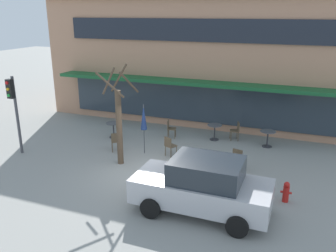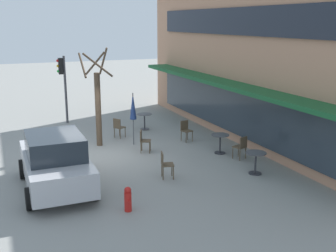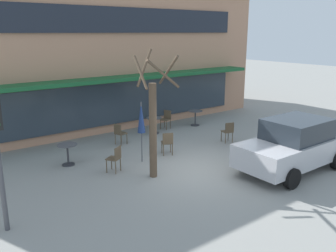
{
  "view_description": "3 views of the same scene",
  "coord_description": "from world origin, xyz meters",
  "px_view_note": "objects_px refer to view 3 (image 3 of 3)",
  "views": [
    {
      "loc": [
        5.08,
        -11.32,
        5.95
      ],
      "look_at": [
        -0.57,
        3.26,
        0.88
      ],
      "focal_mm": 38.0,
      "sensor_mm": 36.0,
      "label": 1
    },
    {
      "loc": [
        15.17,
        -3.38,
        5.05
      ],
      "look_at": [
        0.71,
        2.64,
        1.15
      ],
      "focal_mm": 45.0,
      "sensor_mm": 36.0,
      "label": 2
    },
    {
      "loc": [
        -7.66,
        -8.39,
        4.55
      ],
      "look_at": [
        0.33,
        2.21,
        1.02
      ],
      "focal_mm": 38.0,
      "sensor_mm": 36.0,
      "label": 3
    }
  ],
  "objects_px": {
    "cafe_table_near_wall": "(195,115)",
    "cafe_chair_0": "(167,142)",
    "parked_sedan": "(294,145)",
    "street_tree": "(153,122)",
    "cafe_chair_2": "(166,118)",
    "cafe_chair_4": "(115,157)",
    "cafe_table_streetside": "(154,123)",
    "cafe_table_by_tree": "(68,151)",
    "cafe_chair_1": "(120,132)",
    "cafe_chair_3": "(228,131)",
    "patio_umbrella_green_folded": "(141,118)",
    "fire_hydrant": "(294,137)"
  },
  "relations": [
    {
      "from": "cafe_table_by_tree",
      "to": "cafe_chair_4",
      "type": "relative_size",
      "value": 0.85
    },
    {
      "from": "cafe_chair_3",
      "to": "cafe_chair_2",
      "type": "bearing_deg",
      "value": 102.31
    },
    {
      "from": "cafe_table_near_wall",
      "to": "cafe_table_by_tree",
      "type": "distance_m",
      "value": 7.34
    },
    {
      "from": "cafe_table_near_wall",
      "to": "cafe_table_by_tree",
      "type": "bearing_deg",
      "value": -168.67
    },
    {
      "from": "patio_umbrella_green_folded",
      "to": "cafe_table_by_tree",
      "type": "bearing_deg",
      "value": 150.26
    },
    {
      "from": "cafe_chair_0",
      "to": "cafe_chair_2",
      "type": "xyz_separation_m",
      "value": [
        2.24,
        3.08,
        0.0
      ]
    },
    {
      "from": "cafe_table_by_tree",
      "to": "street_tree",
      "type": "xyz_separation_m",
      "value": [
        1.82,
        -2.66,
        1.31
      ]
    },
    {
      "from": "cafe_table_near_wall",
      "to": "cafe_chair_3",
      "type": "height_order",
      "value": "cafe_chair_3"
    },
    {
      "from": "cafe_table_near_wall",
      "to": "cafe_chair_0",
      "type": "bearing_deg",
      "value": -144.4
    },
    {
      "from": "patio_umbrella_green_folded",
      "to": "cafe_chair_0",
      "type": "bearing_deg",
      "value": 1.71
    },
    {
      "from": "cafe_table_streetside",
      "to": "parked_sedan",
      "type": "height_order",
      "value": "parked_sedan"
    },
    {
      "from": "cafe_chair_2",
      "to": "cafe_chair_4",
      "type": "bearing_deg",
      "value": -143.85
    },
    {
      "from": "patio_umbrella_green_folded",
      "to": "cafe_chair_0",
      "type": "relative_size",
      "value": 2.47
    },
    {
      "from": "cafe_chair_1",
      "to": "cafe_chair_4",
      "type": "xyz_separation_m",
      "value": [
        -1.6,
        -2.54,
        0.0
      ]
    },
    {
      "from": "cafe_chair_1",
      "to": "cafe_table_by_tree",
      "type": "bearing_deg",
      "value": -159.82
    },
    {
      "from": "cafe_chair_0",
      "to": "fire_hydrant",
      "type": "height_order",
      "value": "cafe_chair_0"
    },
    {
      "from": "cafe_table_by_tree",
      "to": "street_tree",
      "type": "relative_size",
      "value": 0.19
    },
    {
      "from": "cafe_chair_1",
      "to": "fire_hydrant",
      "type": "xyz_separation_m",
      "value": [
        5.71,
        -4.39,
        -0.17
      ]
    },
    {
      "from": "cafe_chair_2",
      "to": "parked_sedan",
      "type": "xyz_separation_m",
      "value": [
        0.26,
        -6.81,
        0.35
      ]
    },
    {
      "from": "street_tree",
      "to": "fire_hydrant",
      "type": "distance_m",
      "value": 6.71
    },
    {
      "from": "cafe_chair_4",
      "to": "cafe_chair_0",
      "type": "bearing_deg",
      "value": 7.75
    },
    {
      "from": "cafe_table_near_wall",
      "to": "cafe_table_by_tree",
      "type": "xyz_separation_m",
      "value": [
        -7.2,
        -1.44,
        0.0
      ]
    },
    {
      "from": "cafe_table_streetside",
      "to": "cafe_chair_2",
      "type": "distance_m",
      "value": 1.03
    },
    {
      "from": "patio_umbrella_green_folded",
      "to": "cafe_chair_2",
      "type": "distance_m",
      "value": 4.75
    },
    {
      "from": "cafe_chair_2",
      "to": "parked_sedan",
      "type": "height_order",
      "value": "parked_sedan"
    },
    {
      "from": "cafe_table_by_tree",
      "to": "cafe_chair_1",
      "type": "distance_m",
      "value": 2.79
    },
    {
      "from": "cafe_chair_0",
      "to": "fire_hydrant",
      "type": "distance_m",
      "value": 5.35
    },
    {
      "from": "cafe_table_streetside",
      "to": "cafe_chair_0",
      "type": "relative_size",
      "value": 0.85
    },
    {
      "from": "cafe_chair_0",
      "to": "cafe_chair_4",
      "type": "height_order",
      "value": "same"
    },
    {
      "from": "cafe_chair_0",
      "to": "parked_sedan",
      "type": "distance_m",
      "value": 4.52
    },
    {
      "from": "cafe_table_by_tree",
      "to": "parked_sedan",
      "type": "height_order",
      "value": "parked_sedan"
    },
    {
      "from": "cafe_table_near_wall",
      "to": "cafe_chair_4",
      "type": "height_order",
      "value": "cafe_chair_4"
    },
    {
      "from": "patio_umbrella_green_folded",
      "to": "street_tree",
      "type": "distance_m",
      "value": 1.45
    },
    {
      "from": "parked_sedan",
      "to": "street_tree",
      "type": "relative_size",
      "value": 1.04
    },
    {
      "from": "cafe_table_by_tree",
      "to": "fire_hydrant",
      "type": "distance_m",
      "value": 9.0
    },
    {
      "from": "cafe_chair_4",
      "to": "parked_sedan",
      "type": "relative_size",
      "value": 0.21
    },
    {
      "from": "cafe_chair_4",
      "to": "patio_umbrella_green_folded",
      "type": "bearing_deg",
      "value": 13.32
    },
    {
      "from": "cafe_table_near_wall",
      "to": "cafe_chair_0",
      "type": "relative_size",
      "value": 0.85
    },
    {
      "from": "cafe_chair_1",
      "to": "street_tree",
      "type": "height_order",
      "value": "street_tree"
    },
    {
      "from": "patio_umbrella_green_folded",
      "to": "cafe_chair_1",
      "type": "bearing_deg",
      "value": 80.92
    },
    {
      "from": "cafe_table_streetside",
      "to": "cafe_chair_3",
      "type": "relative_size",
      "value": 0.85
    },
    {
      "from": "cafe_chair_3",
      "to": "parked_sedan",
      "type": "distance_m",
      "value": 3.5
    },
    {
      "from": "cafe_table_near_wall",
      "to": "parked_sedan",
      "type": "relative_size",
      "value": 0.18
    },
    {
      "from": "cafe_chair_3",
      "to": "parked_sedan",
      "type": "height_order",
      "value": "parked_sedan"
    },
    {
      "from": "street_tree",
      "to": "parked_sedan",
      "type": "bearing_deg",
      "value": -29.51
    },
    {
      "from": "cafe_table_by_tree",
      "to": "cafe_chair_1",
      "type": "bearing_deg",
      "value": 20.18
    },
    {
      "from": "cafe_chair_3",
      "to": "cafe_chair_4",
      "type": "height_order",
      "value": "same"
    },
    {
      "from": "cafe_chair_1",
      "to": "cafe_chair_4",
      "type": "relative_size",
      "value": 1.0
    },
    {
      "from": "cafe_chair_0",
      "to": "street_tree",
      "type": "bearing_deg",
      "value": -138.85
    },
    {
      "from": "cafe_chair_1",
      "to": "fire_hydrant",
      "type": "height_order",
      "value": "cafe_chair_1"
    }
  ]
}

